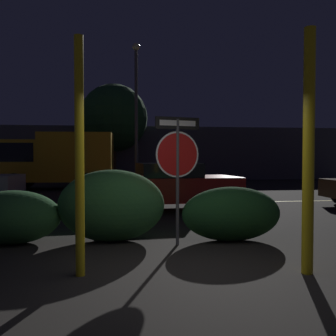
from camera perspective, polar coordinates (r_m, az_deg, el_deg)
The scene contains 13 objects.
ground_plane at distance 5.24m, azimuth 3.53°, elevation -16.35°, with size 260.00×260.00×0.00m, color black.
road_center_stripe at distance 12.92m, azimuth -3.08°, elevation -5.43°, with size 38.78×0.12×0.01m, color gold.
stop_sign at distance 6.84m, azimuth 1.46°, elevation 1.99°, with size 0.84×0.23×2.35m.
yellow_pole_left at distance 5.21m, azimuth -13.34°, elevation 1.71°, with size 0.13×0.13×3.26m, color yellow.
yellow_pole_right at distance 5.51m, azimuth 20.62°, elevation 2.36°, with size 0.16×0.16×3.40m, color yellow.
hedge_bush_1 at distance 7.59m, azimuth -22.65°, elevation -6.92°, with size 1.78×1.11×1.00m, color #285B2D.
hedge_bush_2 at distance 7.27m, azimuth -8.57°, elevation -5.67°, with size 2.03×1.12×1.38m, color #285B2D.
hedge_bush_3 at distance 7.36m, azimuth 9.63°, elevation -6.90°, with size 1.93×0.94×1.04m, color #19421E.
passing_car_2 at distance 11.30m, azimuth -0.51°, elevation -2.76°, with size 4.68×2.36×1.42m.
delivery_truck at distance 19.26m, azimuth -17.05°, elevation 1.44°, with size 5.67×2.47×2.77m.
street_lamp at distance 19.17m, azimuth -4.87°, elevation 9.90°, with size 0.38×0.38×7.31m.
tree_0 at distance 24.64m, azimuth -8.28°, elevation 7.52°, with size 4.37×4.37×6.28m.
building_backdrop at distance 26.41m, azimuth -7.65°, elevation 2.20°, with size 31.26×3.07×3.62m, color #4C4C56.
Camera 1 is at (-0.94, -4.89, 1.64)m, focal length 40.00 mm.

